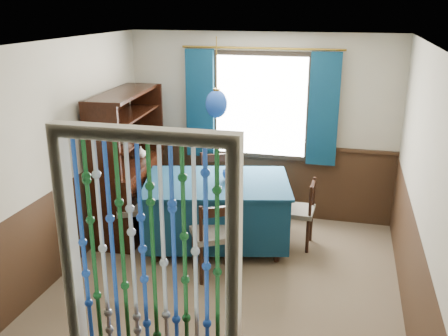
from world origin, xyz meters
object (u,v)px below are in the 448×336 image
(chair_far, at_px, (217,186))
(vase_sideboard, at_px, (141,151))
(vase_table, at_px, (232,172))
(pendant_lamp, at_px, (217,104))
(chair_right, at_px, (299,211))
(chair_left, at_px, (132,208))
(dining_table, at_px, (217,209))
(sideboard, at_px, (129,184))
(bowl_shelf, at_px, (122,141))
(chair_near, at_px, (214,236))

(chair_far, xyz_separation_m, vase_sideboard, (-0.95, -0.31, 0.51))
(chair_far, relative_size, vase_table, 4.21)
(pendant_lamp, xyz_separation_m, vase_sideboard, (-1.15, 0.43, -0.77))
(chair_right, bearing_deg, chair_left, 106.70)
(dining_table, relative_size, chair_right, 2.30)
(chair_left, bearing_deg, sideboard, 178.08)
(chair_right, relative_size, sideboard, 0.46)
(chair_left, relative_size, vase_sideboard, 5.85)
(chair_left, height_order, bowl_shelf, bowl_shelf)
(sideboard, height_order, bowl_shelf, sideboard)
(chair_far, height_order, chair_right, chair_far)
(chair_left, height_order, vase_table, vase_table)
(sideboard, xyz_separation_m, bowl_shelf, (0.06, -0.24, 0.65))
(sideboard, bearing_deg, pendant_lamp, -11.22)
(pendant_lamp, distance_m, vase_sideboard, 1.45)
(chair_far, height_order, vase_table, vase_table)
(chair_near, bearing_deg, pendant_lamp, 72.22)
(chair_near, bearing_deg, chair_right, 19.17)
(pendant_lamp, bearing_deg, chair_left, -163.18)
(dining_table, relative_size, chair_far, 2.11)
(bowl_shelf, bearing_deg, vase_table, 6.81)
(chair_right, height_order, vase_table, vase_table)
(chair_far, distance_m, pendant_lamp, 1.48)
(dining_table, distance_m, vase_sideboard, 1.33)
(chair_near, distance_m, bowl_shelf, 1.67)
(dining_table, relative_size, sideboard, 1.06)
(chair_near, relative_size, chair_left, 0.94)
(dining_table, height_order, chair_far, chair_far)
(bowl_shelf, xyz_separation_m, vase_sideboard, (0.00, 0.52, -0.28))
(dining_table, height_order, chair_left, chair_left)
(dining_table, xyz_separation_m, vase_table, (0.17, 0.07, 0.46))
(dining_table, bearing_deg, chair_left, -176.71)
(chair_left, height_order, sideboard, sideboard)
(chair_left, distance_m, sideboard, 0.51)
(sideboard, bearing_deg, bowl_shelf, -80.05)
(dining_table, bearing_deg, bowl_shelf, 170.93)
(dining_table, xyz_separation_m, vase_sideboard, (-1.15, 0.43, 0.52))
(pendant_lamp, xyz_separation_m, bowl_shelf, (-1.15, -0.09, -0.49))
(chair_left, distance_m, vase_table, 1.28)
(pendant_lamp, relative_size, vase_sideboard, 5.52)
(chair_right, bearing_deg, vase_sideboard, 86.34)
(chair_left, bearing_deg, vase_table, 78.59)
(bowl_shelf, bearing_deg, chair_near, -26.06)
(bowl_shelf, bearing_deg, sideboard, 104.20)
(chair_right, distance_m, vase_table, 0.95)
(bowl_shelf, bearing_deg, vase_sideboard, 90.00)
(chair_near, relative_size, vase_table, 4.13)
(dining_table, xyz_separation_m, chair_left, (-0.98, -0.30, 0.03))
(chair_near, height_order, vase_sideboard, vase_sideboard)
(bowl_shelf, bearing_deg, chair_left, -51.07)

